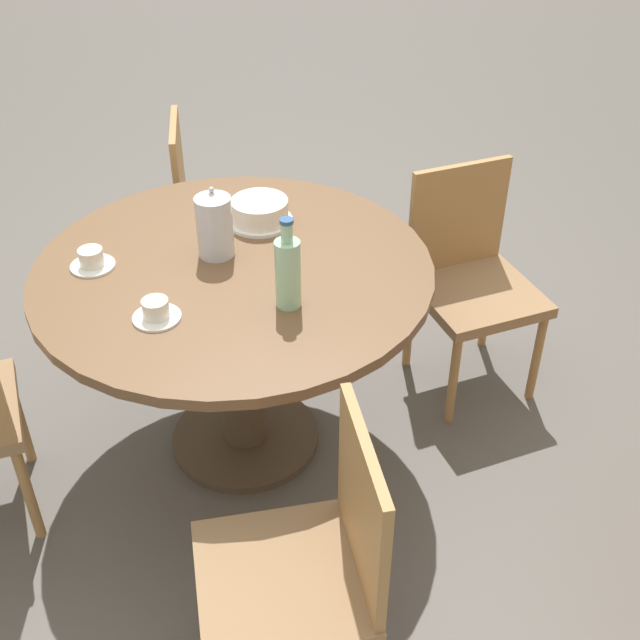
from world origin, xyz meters
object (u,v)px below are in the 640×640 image
Objects in this scene: chair_d at (471,276)px; coffee_pot at (214,224)px; cup_a at (157,312)px; chair_c at (307,565)px; cup_b at (92,260)px; chair_a at (215,211)px; water_bottle at (288,271)px; cake_main at (260,212)px.

coffee_pot is at bearing 178.37° from chair_d.
chair_d is at bearing 157.90° from cup_a.
chair_c is 1.43m from chair_d.
chair_c is at bearing -136.38° from chair_d.
chair_a is at bearing -161.44° from cup_b.
chair_a is 1.25m from water_bottle.
chair_d reaches higher than cup_a.
cake_main is 1.60× the size of cup_b.
chair_a is at bearing 131.56° from chair_d.
cake_main is at bearing -170.42° from cup_a.
cake_main is (-0.87, -0.81, 0.34)m from chair_c.
coffee_pot is at bearing -166.12° from cup_a.
chair_a is 3.83× the size of cake_main.
chair_c is 1.10m from coffee_pot.
chair_c is (1.26, 1.37, 0.00)m from chair_a.
cup_a is at bearing -44.43° from water_bottle.
cup_a is at bearing -168.20° from chair_d.
chair_c is at bearing 39.37° from water_bottle.
chair_a is 0.76m from cake_main.
cake_main is at bearing 153.56° from cup_b.
chair_a is at bearing -146.16° from cup_a.
water_bottle is 0.51m from cake_main.
cup_b is at bearing 156.93° from chair_a.
water_bottle is 0.39m from cup_a.
chair_d is at bearing 143.97° from chair_c.
chair_c is 3.03× the size of water_bottle.
cake_main is 1.60× the size of cup_a.
chair_a is 1.01m from cup_b.
water_bottle reaches higher than cake_main.
chair_c is at bearing 69.42° from cup_a.
coffee_pot is (0.63, 0.58, 0.41)m from chair_a.
chair_d is at bearing 167.18° from water_bottle.
chair_c is 6.15× the size of cup_b.
chair_c is 1.17m from cup_b.
chair_d is at bearing -123.97° from chair_a.
cup_a is (0.61, 0.10, -0.02)m from cake_main.
chair_a is at bearing -137.42° from coffee_pot.
cup_a is 1.00× the size of cup_b.
chair_d is 6.15× the size of cup_a.
water_bottle is 2.03× the size of cup_a.
water_bottle is at bearing 173.63° from chair_c.
chair_d is 0.99m from water_bottle.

